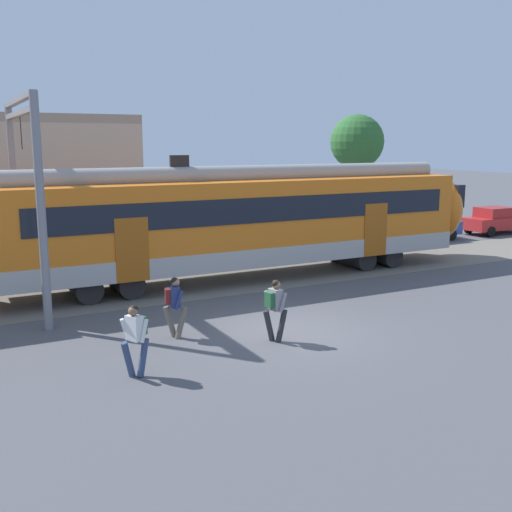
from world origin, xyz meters
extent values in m
plane|color=#515156|center=(0.00, 0.00, 0.00)|extent=(160.00, 160.00, 0.00)
cube|color=#B2ADA8|center=(2.08, 6.52, 1.05)|extent=(18.00, 3.06, 0.70)
cube|color=orange|center=(2.08, 6.52, 2.60)|extent=(18.00, 3.00, 2.40)
cube|color=black|center=(2.08, 5.00, 2.80)|extent=(16.56, 0.03, 0.90)
cube|color=#AC5413|center=(7.03, 5.00, 1.75)|extent=(1.10, 0.04, 2.10)
cube|color=#AC5413|center=(-2.87, 5.00, 1.75)|extent=(1.10, 0.04, 2.10)
cylinder|color=gray|center=(2.08, 6.52, 3.98)|extent=(17.64, 0.70, 0.70)
cube|color=black|center=(-0.62, 6.52, 4.53)|extent=(0.70, 0.12, 0.40)
cylinder|color=black|center=(8.36, 6.52, 0.45)|extent=(0.90, 2.40, 0.90)
cylinder|color=black|center=(6.96, 6.52, 0.45)|extent=(0.90, 2.40, 0.90)
cylinder|color=black|center=(-2.80, 6.52, 0.45)|extent=(0.90, 2.40, 0.90)
cylinder|color=black|center=(-4.20, 6.52, 0.45)|extent=(0.90, 2.40, 0.90)
ellipsoid|color=orange|center=(11.63, 6.52, 2.25)|extent=(1.80, 2.85, 2.95)
cube|color=black|center=(11.98, 6.52, 2.85)|extent=(0.40, 2.40, 1.00)
cylinder|color=navy|center=(-4.81, -1.21, 0.43)|extent=(0.38, 0.29, 0.87)
cylinder|color=navy|center=(-4.48, -1.24, 0.43)|extent=(0.38, 0.29, 0.87)
cube|color=silver|center=(-4.65, -1.22, 1.14)|extent=(0.38, 0.43, 0.56)
cylinder|color=silver|center=(-4.48, -1.38, 1.09)|extent=(0.26, 0.19, 0.52)
cylinder|color=silver|center=(-4.82, -1.07, 1.09)|extent=(0.26, 0.19, 0.52)
sphere|color=brown|center=(-4.67, -1.23, 1.53)|extent=(0.22, 0.22, 0.22)
sphere|color=black|center=(-4.65, -1.22, 1.56)|extent=(0.20, 0.20, 0.20)
cube|color=#235633|center=(-4.49, -1.14, 1.16)|extent=(0.27, 0.32, 0.40)
cylinder|color=#6B6051|center=(-2.79, 0.84, 0.43)|extent=(0.38, 0.23, 0.87)
cylinder|color=#6B6051|center=(-3.02, 1.08, 0.43)|extent=(0.38, 0.23, 0.87)
cube|color=navy|center=(-2.90, 0.96, 1.14)|extent=(0.32, 0.41, 0.56)
cylinder|color=navy|center=(-2.93, 1.19, 1.09)|extent=(0.26, 0.15, 0.52)
cylinder|color=navy|center=(-2.88, 0.73, 1.09)|extent=(0.26, 0.15, 0.52)
sphere|color=#9E7051|center=(-2.88, 0.96, 1.53)|extent=(0.22, 0.22, 0.22)
sphere|color=black|center=(-2.90, 0.96, 1.56)|extent=(0.20, 0.20, 0.20)
cube|color=maroon|center=(-3.08, 1.00, 1.16)|extent=(0.22, 0.31, 0.40)
cylinder|color=#28282D|center=(-0.54, -0.62, 0.43)|extent=(0.37, 0.19, 0.87)
cylinder|color=#28282D|center=(-0.84, -0.47, 0.43)|extent=(0.37, 0.19, 0.87)
cube|color=gray|center=(-0.69, -0.55, 1.14)|extent=(0.28, 0.39, 0.56)
cylinder|color=gray|center=(-0.80, -0.34, 1.09)|extent=(0.26, 0.12, 0.52)
cylinder|color=gray|center=(-0.58, -0.75, 1.09)|extent=(0.26, 0.12, 0.52)
sphere|color=brown|center=(-0.67, -0.54, 1.53)|extent=(0.22, 0.22, 0.22)
sphere|color=black|center=(-0.69, -0.55, 1.56)|extent=(0.20, 0.20, 0.20)
cube|color=#235633|center=(-0.87, -0.57, 1.16)|extent=(0.19, 0.30, 0.40)
cube|color=#284799|center=(14.60, 10.28, 0.64)|extent=(4.01, 1.66, 0.68)
cube|color=navy|center=(14.45, 10.28, 1.26)|extent=(1.91, 1.45, 0.56)
cube|color=black|center=(15.40, 10.28, 1.22)|extent=(0.13, 1.37, 0.48)
cylinder|color=black|center=(15.84, 11.07, 0.30)|extent=(0.60, 0.20, 0.60)
cylinder|color=black|center=(15.85, 9.51, 0.30)|extent=(0.60, 0.20, 0.60)
cylinder|color=black|center=(13.36, 11.05, 0.30)|extent=(0.60, 0.20, 0.60)
cylinder|color=black|center=(13.37, 9.50, 0.30)|extent=(0.60, 0.20, 0.60)
cube|color=#B22323|center=(19.92, 10.17, 0.64)|extent=(4.01, 1.67, 0.68)
cube|color=maroon|center=(19.77, 10.17, 1.26)|extent=(1.91, 1.45, 0.56)
cube|color=black|center=(20.72, 10.17, 1.22)|extent=(0.13, 1.37, 0.48)
cylinder|color=black|center=(21.15, 10.96, 0.30)|extent=(0.60, 0.20, 0.60)
cylinder|color=black|center=(18.67, 10.94, 0.30)|extent=(0.60, 0.20, 0.60)
cylinder|color=black|center=(18.68, 9.38, 0.30)|extent=(0.60, 0.20, 0.60)
cylinder|color=gray|center=(-5.81, 3.32, 3.25)|extent=(0.24, 0.24, 6.50)
cylinder|color=gray|center=(-5.81, 9.72, 3.25)|extent=(0.24, 0.24, 6.50)
cube|color=gray|center=(-5.81, 6.52, 6.45)|extent=(0.20, 6.40, 0.16)
cube|color=gray|center=(-5.81, 6.52, 6.05)|extent=(0.20, 6.40, 0.16)
cylinder|color=black|center=(-5.81, 6.52, 5.45)|extent=(0.03, 0.03, 1.00)
cylinder|color=brown|center=(16.59, 19.02, 1.99)|extent=(0.32, 0.32, 3.99)
sphere|color=#2D662D|center=(16.59, 19.02, 5.24)|extent=(3.58, 3.58, 3.58)
camera|label=1|loc=(-8.15, -13.69, 5.15)|focal=42.00mm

